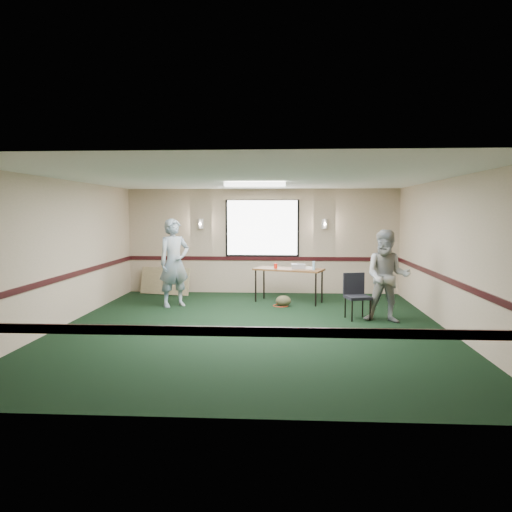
# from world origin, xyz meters

# --- Properties ---
(ground) EXTENTS (8.00, 8.00, 0.00)m
(ground) POSITION_xyz_m (0.00, 0.00, 0.00)
(ground) COLOR black
(ground) RESTS_ON ground
(room_shell) EXTENTS (8.00, 8.02, 8.00)m
(room_shell) POSITION_xyz_m (0.00, 2.12, 1.58)
(room_shell) COLOR tan
(room_shell) RESTS_ON ground
(folding_table) EXTENTS (1.71, 1.13, 0.79)m
(folding_table) POSITION_xyz_m (0.68, 2.65, 0.73)
(folding_table) COLOR #532617
(folding_table) RESTS_ON ground
(projector) EXTENTS (0.32, 0.27, 0.11)m
(projector) POSITION_xyz_m (0.90, 2.66, 0.85)
(projector) COLOR #9899A0
(projector) RESTS_ON folding_table
(game_console) EXTENTS (0.25, 0.24, 0.05)m
(game_console) POSITION_xyz_m (1.17, 2.57, 0.82)
(game_console) COLOR white
(game_console) RESTS_ON folding_table
(red_cup) EXTENTS (0.08, 0.08, 0.12)m
(red_cup) POSITION_xyz_m (0.38, 2.65, 0.85)
(red_cup) COLOR red
(red_cup) RESTS_ON folding_table
(water_bottle) EXTENTS (0.06, 0.06, 0.20)m
(water_bottle) POSITION_xyz_m (1.25, 2.41, 0.89)
(water_bottle) COLOR #84BCD9
(water_bottle) RESTS_ON folding_table
(duffel_bag) EXTENTS (0.40, 0.33, 0.24)m
(duffel_bag) POSITION_xyz_m (0.56, 2.13, 0.12)
(duffel_bag) COLOR #403A24
(duffel_bag) RESTS_ON ground
(cable_coil) EXTENTS (0.36, 0.36, 0.02)m
(cable_coil) POSITION_xyz_m (0.50, 2.16, 0.01)
(cable_coil) COLOR red
(cable_coil) RESTS_ON ground
(folded_table) EXTENTS (1.34, 0.52, 0.68)m
(folded_table) POSITION_xyz_m (-2.47, 3.60, 0.34)
(folded_table) COLOR #99825E
(folded_table) RESTS_ON ground
(conference_chair) EXTENTS (0.53, 0.55, 0.90)m
(conference_chair) POSITION_xyz_m (2.00, 0.96, 0.52)
(conference_chair) COLOR black
(conference_chair) RESTS_ON ground
(person_left) EXTENTS (0.85, 0.81, 1.95)m
(person_left) POSITION_xyz_m (-1.86, 1.99, 0.98)
(person_left) COLOR teal
(person_left) RESTS_ON ground
(person_right) EXTENTS (0.99, 0.85, 1.77)m
(person_right) POSITION_xyz_m (2.54, 0.64, 0.88)
(person_right) COLOR #7891BA
(person_right) RESTS_ON ground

